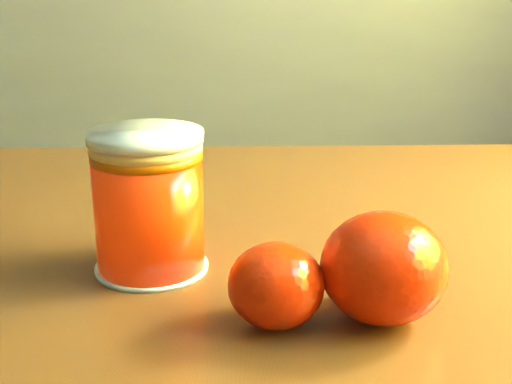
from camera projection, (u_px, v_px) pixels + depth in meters
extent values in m
cube|color=brown|center=(305.00, 313.00, 0.47)|extent=(1.12, 0.87, 0.04)
cylinder|color=#FF2C05|center=(149.00, 211.00, 0.47)|extent=(0.07, 0.07, 0.08)
cylinder|color=#FFC868|center=(146.00, 146.00, 0.46)|extent=(0.07, 0.07, 0.01)
cylinder|color=silver|center=(145.00, 138.00, 0.46)|extent=(0.08, 0.08, 0.00)
ellipsoid|color=red|center=(384.00, 268.00, 0.41)|extent=(0.09, 0.09, 0.06)
ellipsoid|color=red|center=(276.00, 285.00, 0.41)|extent=(0.06, 0.06, 0.05)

